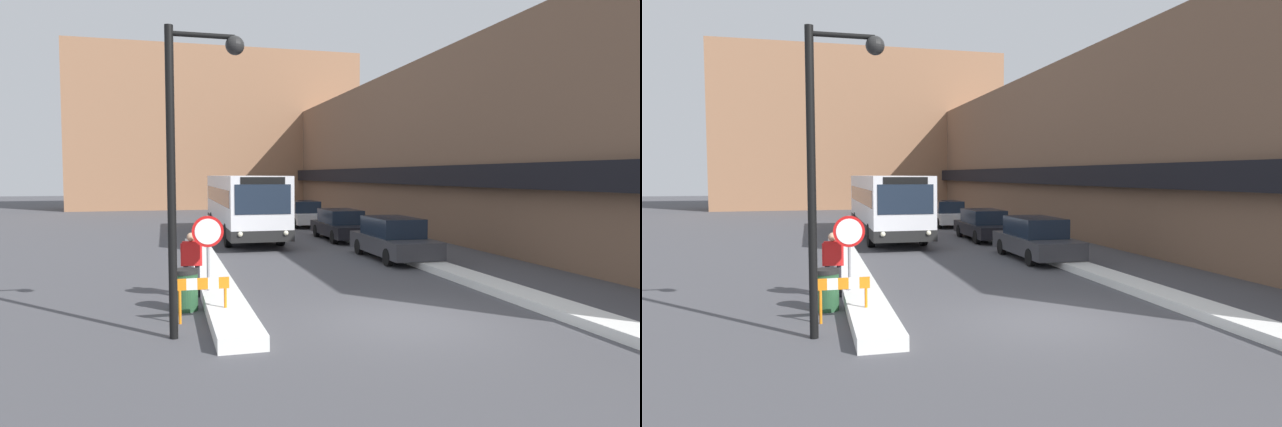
% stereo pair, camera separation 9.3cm
% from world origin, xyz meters
% --- Properties ---
extents(ground_plane, '(160.00, 160.00, 0.00)m').
position_xyz_m(ground_plane, '(0.00, 0.00, 0.00)').
color(ground_plane, '#47474C').
extents(building_row_right, '(5.50, 60.00, 8.88)m').
position_xyz_m(building_row_right, '(9.97, 24.00, 4.43)').
color(building_row_right, brown).
rests_on(building_row_right, ground_plane).
extents(building_backdrop_far, '(26.00, 8.00, 14.46)m').
position_xyz_m(building_backdrop_far, '(0.00, 44.42, 7.23)').
color(building_backdrop_far, '#996B4C').
rests_on(building_backdrop_far, ground_plane).
extents(snow_bank_left, '(0.90, 15.99, 0.29)m').
position_xyz_m(snow_bank_left, '(-3.60, 6.75, 0.14)').
color(snow_bank_left, silver).
rests_on(snow_bank_left, ground_plane).
extents(snow_bank_right, '(0.90, 18.46, 0.22)m').
position_xyz_m(snow_bank_right, '(3.60, 5.86, 0.11)').
color(snow_bank_right, silver).
rests_on(snow_bank_right, ground_plane).
extents(city_bus, '(2.56, 12.32, 3.04)m').
position_xyz_m(city_bus, '(-1.16, 17.28, 1.66)').
color(city_bus, silver).
rests_on(city_bus, ground_plane).
extents(parked_car_front, '(1.82, 4.82, 1.53)m').
position_xyz_m(parked_car_front, '(3.20, 8.49, 0.75)').
color(parked_car_front, '#38383D').
rests_on(parked_car_front, ground_plane).
extents(parked_car_middle, '(1.81, 4.83, 1.44)m').
position_xyz_m(parked_car_middle, '(3.20, 14.94, 0.72)').
color(parked_car_middle, black).
rests_on(parked_car_middle, ground_plane).
extents(parked_car_back, '(1.81, 4.40, 1.52)m').
position_xyz_m(parked_car_back, '(3.20, 22.41, 0.75)').
color(parked_car_back, silver).
rests_on(parked_car_back, ground_plane).
extents(stop_sign, '(0.76, 0.08, 2.10)m').
position_xyz_m(stop_sign, '(-3.89, 3.00, 1.52)').
color(stop_sign, gray).
rests_on(stop_sign, ground_plane).
extents(street_lamp, '(1.46, 0.36, 5.81)m').
position_xyz_m(street_lamp, '(-4.45, 0.04, 3.64)').
color(street_lamp, black).
rests_on(street_lamp, ground_plane).
extents(pedestrian, '(0.53, 0.25, 1.64)m').
position_xyz_m(pedestrian, '(-4.25, 3.69, 0.98)').
color(pedestrian, '#232328').
rests_on(pedestrian, ground_plane).
extents(trash_bin, '(0.59, 0.59, 0.95)m').
position_xyz_m(trash_bin, '(-4.46, 2.26, 0.48)').
color(trash_bin, '#234C2D').
rests_on(trash_bin, ground_plane).
extents(construction_barricade, '(1.10, 0.06, 0.94)m').
position_xyz_m(construction_barricade, '(-4.14, 1.09, 0.67)').
color(construction_barricade, orange).
rests_on(construction_barricade, ground_plane).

